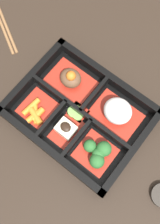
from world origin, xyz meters
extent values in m
plane|color=black|center=(0.00, 0.00, 0.00)|extent=(3.00, 3.00, 0.00)
cube|color=black|center=(0.00, 0.00, 0.01)|extent=(0.28, 0.22, 0.01)
cube|color=black|center=(0.00, -0.10, 0.02)|extent=(0.28, 0.01, 0.04)
cube|color=black|center=(0.00, 0.10, 0.02)|extent=(0.28, 0.01, 0.04)
cube|color=black|center=(-0.13, 0.00, 0.02)|extent=(0.01, 0.22, 0.04)
cube|color=black|center=(0.13, 0.00, 0.02)|extent=(0.01, 0.22, 0.04)
cube|color=black|center=(0.00, 0.00, 0.02)|extent=(0.25, 0.01, 0.04)
cube|color=black|center=(-0.04, -0.05, 0.02)|extent=(0.01, 0.09, 0.04)
cube|color=black|center=(0.03, -0.05, 0.02)|extent=(0.01, 0.09, 0.04)
cube|color=black|center=(0.00, 0.05, 0.02)|extent=(0.01, 0.10, 0.04)
cube|color=maroon|center=(-0.06, 0.05, 0.01)|extent=(0.10, 0.07, 0.01)
ellipsoid|color=brown|center=(-0.06, 0.05, 0.03)|extent=(0.05, 0.04, 0.03)
sphere|color=#D1661E|center=(-0.06, 0.04, 0.05)|extent=(0.02, 0.02, 0.02)
cube|color=maroon|center=(0.06, 0.05, 0.01)|extent=(0.10, 0.07, 0.01)
ellipsoid|color=silver|center=(0.06, 0.05, 0.04)|extent=(0.06, 0.05, 0.05)
cube|color=maroon|center=(-0.08, -0.05, 0.01)|extent=(0.07, 0.07, 0.01)
cylinder|color=orange|center=(-0.07, -0.06, 0.02)|extent=(0.04, 0.04, 0.01)
cylinder|color=orange|center=(-0.07, -0.06, 0.02)|extent=(0.01, 0.03, 0.01)
cylinder|color=orange|center=(-0.07, -0.06, 0.02)|extent=(0.02, 0.04, 0.01)
cylinder|color=orange|center=(-0.07, -0.06, 0.02)|extent=(0.04, 0.03, 0.01)
cylinder|color=orange|center=(-0.09, -0.05, 0.02)|extent=(0.02, 0.05, 0.01)
cube|color=maroon|center=(0.00, -0.05, 0.01)|extent=(0.05, 0.07, 0.01)
cube|color=beige|center=(0.00, -0.05, 0.03)|extent=(0.04, 0.03, 0.02)
ellipsoid|color=black|center=(0.00, -0.05, 0.04)|extent=(0.02, 0.02, 0.01)
cube|color=maroon|center=(0.08, -0.05, 0.01)|extent=(0.07, 0.07, 0.01)
sphere|color=#265B28|center=(0.09, -0.03, 0.03)|extent=(0.03, 0.03, 0.03)
sphere|color=#265B28|center=(0.06, -0.04, 0.03)|extent=(0.03, 0.03, 0.03)
sphere|color=#265B28|center=(0.09, -0.06, 0.03)|extent=(0.03, 0.03, 0.03)
sphere|color=#265B28|center=(0.08, -0.05, 0.03)|extent=(0.03, 0.03, 0.03)
cube|color=maroon|center=(-0.01, 0.00, 0.01)|extent=(0.04, 0.04, 0.01)
cylinder|color=#75A84C|center=(0.00, -0.01, 0.02)|extent=(0.02, 0.02, 0.01)
cylinder|color=#75A84C|center=(-0.01, 0.00, 0.02)|extent=(0.02, 0.02, 0.00)
cylinder|color=#75A84C|center=(-0.01, 0.00, 0.02)|extent=(0.02, 0.02, 0.01)
cylinder|color=#75A84C|center=(-0.01, -0.01, 0.02)|extent=(0.03, 0.03, 0.01)
cylinder|color=brown|center=(-0.31, 0.08, 0.00)|extent=(0.19, 0.11, 0.01)
camera|label=1|loc=(0.10, -0.13, 0.55)|focal=42.00mm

